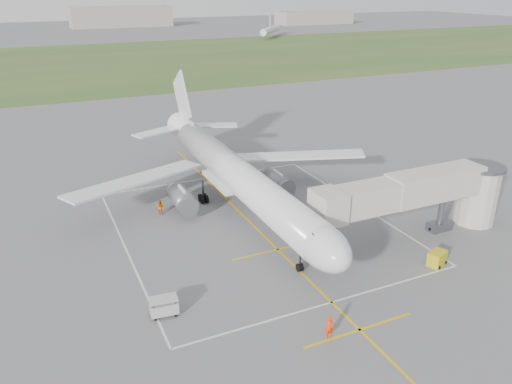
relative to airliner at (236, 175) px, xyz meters
name	(u,v)px	position (x,y,z in m)	size (l,w,h in m)	color
ground	(239,212)	(0.00, -0.75, -4.39)	(700.00, 700.00, 0.00)	#5E5E61
grass_strip	(88,63)	(0.00, 129.25, -4.38)	(700.00, 120.00, 0.02)	#365424
apron_markings	(260,232)	(0.00, -6.57, -4.38)	(28.20, 60.00, 0.01)	gold
airliner	(236,175)	(0.00, 0.00, 0.00)	(38.93, 46.75, 13.52)	silver
jet_bridge	(428,193)	(15.72, -14.25, 0.35)	(23.40, 5.00, 7.20)	#AEA89D
gpu_unit	(437,258)	(12.48, -19.76, -3.70)	(2.18, 1.84, 1.40)	gold
baggage_cart	(164,307)	(-13.32, -16.48, -3.59)	(2.37, 1.57, 1.56)	#B1B1B1
ramp_worker_nose	(329,327)	(-2.70, -24.51, -3.44)	(0.69, 0.45, 1.90)	#FF3808
ramp_worker_wing	(160,207)	(-8.60, 2.62, -3.51)	(0.85, 0.66, 1.76)	#D75E06
distant_hangars	(23,22)	(-16.15, 264.44, 0.78)	(345.00, 49.00, 12.00)	gray
distant_aircraft	(69,42)	(-2.14, 163.79, -0.80)	(210.75, 67.83, 8.85)	silver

